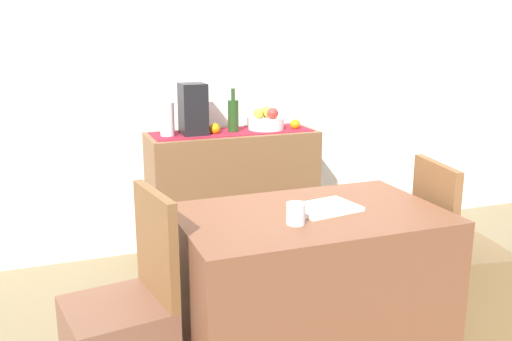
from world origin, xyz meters
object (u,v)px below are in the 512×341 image
chair_by_corner (458,282)px  coffee_cup (296,214)px  open_book (325,208)px  ceramic_vase (167,119)px  sideboard_console (233,194)px  wine_bottle (233,115)px  fruit_bowl (266,123)px  dining_table (309,289)px  coffee_maker (193,109)px

chair_by_corner → coffee_cup: bearing=-173.1°
open_book → chair_by_corner: chair_by_corner is taller
ceramic_vase → open_book: ceramic_vase is taller
sideboard_console → wine_bottle: bearing=0.0°
chair_by_corner → fruit_bowl: bearing=110.1°
ceramic_vase → coffee_cup: 1.54m
dining_table → chair_by_corner: (0.85, 0.00, -0.10)m
fruit_bowl → chair_by_corner: 1.61m
dining_table → coffee_cup: coffee_cup is taller
fruit_bowl → open_book: (-0.26, -1.39, -0.15)m
sideboard_console → wine_bottle: size_ratio=3.86×
fruit_bowl → sideboard_console: bearing=180.0°
fruit_bowl → chair_by_corner: size_ratio=0.27×
fruit_bowl → ceramic_vase: 0.68m
wine_bottle → coffee_cup: (-0.23, -1.51, -0.18)m
sideboard_console → coffee_maker: 0.65m
chair_by_corner → sideboard_console: bearing=118.3°
wine_bottle → fruit_bowl: bearing=-0.0°
open_book → chair_by_corner: size_ratio=0.31×
coffee_maker → dining_table: size_ratio=0.28×
dining_table → chair_by_corner: bearing=0.2°
wine_bottle → chair_by_corner: size_ratio=0.32×
wine_bottle → dining_table: 1.52m
ceramic_vase → dining_table: size_ratio=0.19×
fruit_bowl → coffee_maker: 0.52m
dining_table → chair_by_corner: size_ratio=1.30×
open_book → coffee_cup: coffee_cup is taller
ceramic_vase → dining_table: ceramic_vase is taller
fruit_bowl → coffee_maker: bearing=180.0°
coffee_maker → open_book: coffee_maker is taller
sideboard_console → fruit_bowl: bearing=0.0°
dining_table → ceramic_vase: bearing=103.6°
fruit_bowl → dining_table: size_ratio=0.21×
fruit_bowl → coffee_cup: (-0.47, -1.51, -0.12)m
coffee_maker → sideboard_console: bearing=0.0°
wine_bottle → ceramic_vase: wine_bottle is taller
coffee_cup → fruit_bowl: bearing=72.9°
wine_bottle → chair_by_corner: 1.73m
coffee_cup → dining_table: bearing=42.1°
coffee_maker → open_book: 1.43m
sideboard_console → open_book: sideboard_console is taller
ceramic_vase → coffee_maker: bearing=0.0°
fruit_bowl → dining_table: bearing=-103.6°
open_book → coffee_cup: size_ratio=3.08×
sideboard_console → chair_by_corner: size_ratio=1.25×
chair_by_corner → wine_bottle: bearing=118.1°
ceramic_vase → wine_bottle: bearing=0.0°
chair_by_corner → ceramic_vase: bearing=130.4°
coffee_maker → dining_table: 1.55m
coffee_maker → dining_table: coffee_maker is taller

